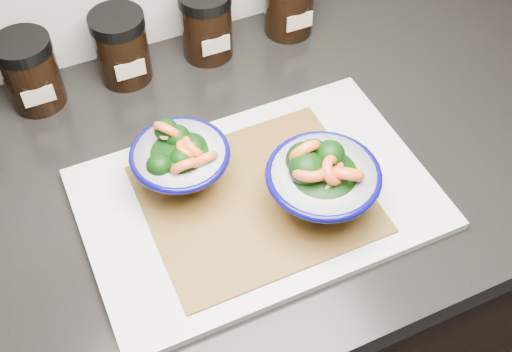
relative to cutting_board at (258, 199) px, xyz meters
name	(u,v)px	position (x,y,z in m)	size (l,w,h in m)	color
cabinet	(220,331)	(-0.05, 0.07, -0.48)	(3.43, 0.58, 0.86)	black
countertop	(206,185)	(-0.05, 0.07, -0.03)	(3.50, 0.60, 0.04)	black
cutting_board	(258,199)	(0.00, 0.00, 0.00)	(0.45, 0.30, 0.01)	silver
bamboo_mat	(256,199)	(0.00, 0.00, 0.01)	(0.28, 0.24, 0.00)	olive
bowl_left	(181,161)	(-0.08, 0.06, 0.05)	(0.13, 0.13, 0.10)	white
bowl_right	(321,181)	(0.06, -0.05, 0.06)	(0.14, 0.14, 0.11)	white
spice_jar_b	(30,72)	(-0.22, 0.31, 0.05)	(0.08, 0.08, 0.11)	black
spice_jar_c	(121,47)	(-0.08, 0.31, 0.05)	(0.08, 0.08, 0.11)	black
spice_jar_d	(206,24)	(0.05, 0.31, 0.05)	(0.08, 0.08, 0.11)	black
spice_jar_e	(289,1)	(0.20, 0.31, 0.05)	(0.08, 0.08, 0.11)	black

